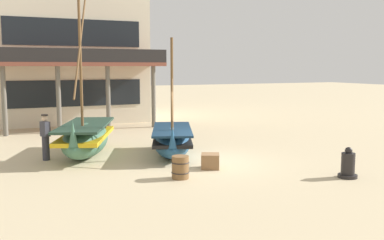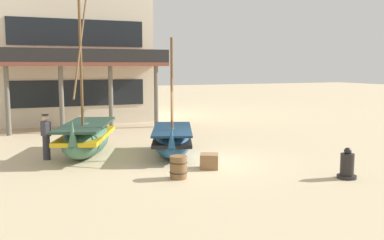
{
  "view_description": "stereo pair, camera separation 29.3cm",
  "coord_description": "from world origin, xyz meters",
  "views": [
    {
      "loc": [
        -6.63,
        -13.74,
        3.4
      ],
      "look_at": [
        0.0,
        1.0,
        1.4
      ],
      "focal_mm": 40.52,
      "sensor_mm": 36.0,
      "label": 1
    },
    {
      "loc": [
        -6.37,
        -13.86,
        3.4
      ],
      "look_at": [
        0.0,
        1.0,
        1.4
      ],
      "focal_mm": 40.52,
      "sensor_mm": 36.0,
      "label": 2
    }
  ],
  "objects": [
    {
      "name": "capstan_winch",
      "position": [
        3.08,
        -3.84,
        0.38
      ],
      "size": [
        0.59,
        0.59,
        0.96
      ],
      "color": "black",
      "rests_on": "ground"
    },
    {
      "name": "fisherman_by_hull",
      "position": [
        -5.12,
        2.6,
        0.83
      ],
      "size": [
        0.35,
        0.42,
        1.68
      ],
      "color": "#33333D",
      "rests_on": "ground"
    },
    {
      "name": "fishing_boat_centre_large",
      "position": [
        -0.61,
        1.49,
        0.59
      ],
      "size": [
        2.73,
        4.15,
        4.45
      ],
      "color": "#23517A",
      "rests_on": "ground"
    },
    {
      "name": "cargo_crate",
      "position": [
        -0.24,
        -1.02,
        0.25
      ],
      "size": [
        0.8,
        0.8,
        0.5
      ],
      "primitive_type": "cube",
      "rotation": [
        0.0,
        0.0,
        1.1
      ],
      "color": "olive",
      "rests_on": "ground"
    },
    {
      "name": "wooden_barrel",
      "position": [
        -1.66,
        -1.82,
        0.35
      ],
      "size": [
        0.56,
        0.56,
        0.7
      ],
      "color": "brown",
      "rests_on": "ground"
    },
    {
      "name": "fishing_boat_near_left",
      "position": [
        -3.64,
        2.8,
        0.69
      ],
      "size": [
        3.08,
        4.75,
        6.05
      ],
      "color": "#427056",
      "rests_on": "ground"
    },
    {
      "name": "ground_plane",
      "position": [
        0.0,
        0.0,
        0.0
      ],
      "size": [
        120.0,
        120.0,
        0.0
      ],
      "primitive_type": "plane",
      "color": "#CCB78E"
    },
    {
      "name": "harbor_building_main",
      "position": [
        -2.51,
        14.78,
        5.27
      ],
      "size": [
        9.34,
        9.4,
        10.56
      ],
      "color": "beige",
      "rests_on": "ground"
    }
  ]
}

